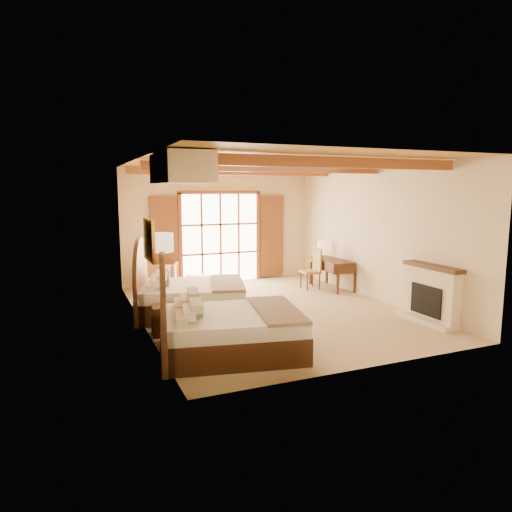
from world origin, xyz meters
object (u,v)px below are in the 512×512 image
desk (332,273)px  armchair (162,276)px  bed_near (221,328)px  bed_far (184,295)px  nightstand (165,320)px

desk → armchair: bearing=166.7°
bed_near → bed_far: bed_near is taller
armchair → bed_near: bearing=109.3°
bed_far → nightstand: size_ratio=4.87×
nightstand → desk: desk is taller
bed_near → bed_far: 2.46m
bed_near → armchair: bearing=100.6°
bed_far → nightstand: bearing=-104.2°
nightstand → desk: (4.94, 2.19, 0.15)m
bed_far → armchair: bed_far is taller
armchair → desk: bearing=179.8°
bed_far → armchair: (0.06, 2.69, -0.07)m
bed_far → armchair: 2.69m
bed_far → desk: (4.31, 1.12, -0.02)m
nightstand → armchair: 3.82m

